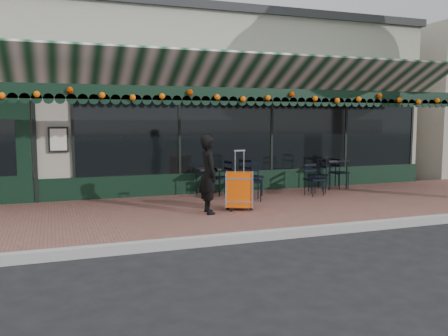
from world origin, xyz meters
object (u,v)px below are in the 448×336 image
object	(u,v)px
chair_b_right	(251,177)
chair_a_left	(317,176)
cafe_table_b	(208,171)
chair_a_right	(339,173)
suitcase	(239,190)
chair_a_front	(314,180)
cafe_table_a	(333,162)
chair_b_left	(222,178)
chair_b_front	(252,181)
woman	(209,175)

from	to	relation	value
chair_b_right	chair_a_left	bearing A→B (deg)	-117.08
cafe_table_b	chair_a_right	distance (m)	3.54
chair_a_left	chair_a_right	distance (m)	1.02
suitcase	chair_a_front	distance (m)	2.50
cafe_table_a	chair_a_left	distance (m)	0.96
chair_b_left	chair_b_front	distance (m)	1.01
cafe_table_b	chair_b_right	world-z (taller)	chair_b_right
woman	chair_a_front	xyz separation A→B (m)	(2.95, 1.10, -0.37)
cafe_table_a	chair_b_right	world-z (taller)	chair_b_right
woman	cafe_table_b	size ratio (longest dim) A/B	2.32
chair_a_front	chair_b_left	xyz separation A→B (m)	(-1.98, 0.85, 0.03)
cafe_table_b	chair_a_right	bearing A→B (deg)	-1.56
chair_a_right	chair_b_right	bearing A→B (deg)	83.11
chair_b_right	chair_b_front	size ratio (longest dim) A/B	1.04
suitcase	chair_a_front	size ratio (longest dim) A/B	1.56
chair_a_front	chair_b_front	distance (m)	1.63
chair_a_right	cafe_table_a	bearing A→B (deg)	50.07
chair_b_front	chair_b_right	bearing A→B (deg)	82.47
chair_b_right	cafe_table_b	bearing A→B (deg)	41.13
chair_b_left	chair_b_right	size ratio (longest dim) A/B	0.92
chair_b_front	chair_b_left	bearing A→B (deg)	125.06
cafe_table_b	chair_a_front	xyz separation A→B (m)	(2.31, -0.92, -0.20)
suitcase	cafe_table_a	distance (m)	3.87
cafe_table_b	chair_a_right	xyz separation A→B (m)	(3.54, -0.10, -0.17)
chair_b_left	chair_b_right	bearing A→B (deg)	49.03
chair_a_front	chair_b_right	bearing A→B (deg)	152.91
chair_a_right	suitcase	bearing A→B (deg)	103.32
woman	chair_a_left	size ratio (longest dim) A/B	1.80
woman	chair_a_left	xyz separation A→B (m)	(3.26, 1.48, -0.33)
cafe_table_a	chair_a_right	xyz separation A→B (m)	(0.15, -0.07, -0.27)
chair_a_left	chair_a_front	distance (m)	0.49
woman	chair_b_left	size ratio (longest dim) A/B	1.83
chair_b_front	chair_a_front	bearing A→B (deg)	17.99
woman	cafe_table_a	bearing A→B (deg)	-60.52
chair_b_left	cafe_table_b	bearing A→B (deg)	-111.19
cafe_table_a	chair_a_front	size ratio (longest dim) A/B	0.99
woman	chair_b_right	distance (m)	2.24
woman	cafe_table_b	xyz separation A→B (m)	(0.64, 2.02, -0.17)
chair_b_left	chair_b_right	xyz separation A→B (m)	(0.59, -0.36, 0.03)
woman	chair_b_right	xyz separation A→B (m)	(1.56, 1.59, -0.30)
chair_b_left	cafe_table_a	bearing A→B (deg)	81.60
cafe_table_b	chair_b_left	distance (m)	0.38
cafe_table_a	cafe_table_b	xyz separation A→B (m)	(-3.39, 0.02, -0.09)
chair_a_left	chair_a_front	xyz separation A→B (m)	(-0.31, -0.38, -0.04)
suitcase	chair_b_left	size ratio (longest dim) A/B	1.45
cafe_table_b	chair_a_left	size ratio (longest dim) A/B	0.78
cafe_table_a	woman	bearing A→B (deg)	-153.63
suitcase	chair_a_front	bearing A→B (deg)	48.07
chair_a_right	chair_a_front	xyz separation A→B (m)	(-1.23, -0.82, -0.02)
woman	suitcase	size ratio (longest dim) A/B	1.26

